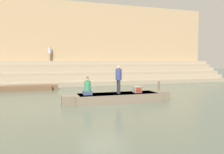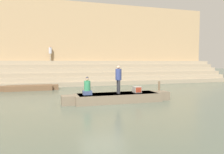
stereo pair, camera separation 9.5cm
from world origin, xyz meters
TOP-DOWN VIEW (x-y plane):
  - ground_plane at (0.00, 0.00)m, footprint 120.00×120.00m
  - ghat_steps at (0.00, 11.97)m, footprint 36.00×4.16m
  - back_wall at (0.00, 14.07)m, footprint 34.20×1.28m
  - rowboat_main at (1.04, 0.49)m, footprint 6.61×1.57m
  - person_standing at (1.05, 0.43)m, footprint 0.36×0.36m
  - person_rowing at (-0.81, 0.46)m, footprint 0.50×0.39m
  - tv_set at (2.26, 0.46)m, footprint 0.44×0.48m
  - moored_boat_shore at (-4.39, 7.77)m, footprint 4.76×1.24m
  - mooring_post at (4.88, 2.43)m, footprint 0.15×0.15m
  - person_on_steps at (-2.50, 13.13)m, footprint 0.35×0.35m

SIDE VIEW (x-z plane):
  - ground_plane at x=0.00m, z-range 0.00..0.00m
  - moored_boat_shore at x=-4.39m, z-range 0.01..0.43m
  - rowboat_main at x=1.04m, z-range 0.02..0.53m
  - mooring_post at x=4.88m, z-range 0.00..0.98m
  - tv_set at x=2.26m, z-range 0.51..0.90m
  - ghat_steps at x=0.00m, z-range -0.35..2.17m
  - person_rowing at x=-0.81m, z-range 0.40..1.44m
  - person_standing at x=1.05m, z-range 0.64..2.29m
  - person_on_steps at x=-2.50m, z-range 2.64..4.26m
  - back_wall at x=0.00m, z-range -0.03..9.22m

